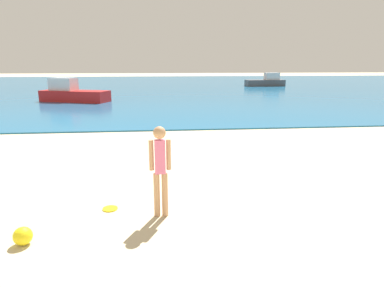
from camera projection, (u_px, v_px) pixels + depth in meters
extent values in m
cube|color=#1E6B9E|center=(166.00, 85.00, 43.36)|extent=(160.00, 60.00, 0.06)
cylinder|color=tan|center=(157.00, 195.00, 6.25)|extent=(0.11, 0.11, 0.84)
cylinder|color=tan|center=(165.00, 195.00, 6.27)|extent=(0.11, 0.11, 0.84)
cube|color=pink|center=(160.00, 157.00, 6.08)|extent=(0.20, 0.12, 0.63)
sphere|color=tan|center=(159.00, 133.00, 5.98)|extent=(0.23, 0.23, 0.23)
cylinder|color=tan|center=(151.00, 155.00, 6.06)|extent=(0.08, 0.08, 0.56)
cylinder|color=tan|center=(169.00, 155.00, 6.09)|extent=(0.08, 0.08, 0.56)
cylinder|color=yellow|center=(110.00, 209.00, 6.63)|extent=(0.29, 0.29, 0.03)
cube|color=red|center=(75.00, 96.00, 24.65)|extent=(5.28, 3.31, 0.81)
cube|color=silver|center=(63.00, 84.00, 24.67)|extent=(2.10, 1.70, 0.91)
cube|color=#4C4C51|center=(265.00, 83.00, 41.33)|extent=(4.84, 1.80, 0.76)
cube|color=silver|center=(272.00, 76.00, 41.27)|extent=(1.77, 1.16, 0.86)
sphere|color=yellow|center=(23.00, 236.00, 5.31)|extent=(0.30, 0.30, 0.30)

